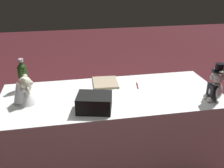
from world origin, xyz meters
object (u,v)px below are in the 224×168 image
(teddy_bear_groom, at_px, (215,85))
(guestbook, at_px, (105,82))
(signing_pen, at_px, (137,85))
(gift_case_black, at_px, (94,103))
(champagne_bottle, at_px, (23,76))
(teddy_bear_bride, at_px, (24,92))

(teddy_bear_groom, height_order, guestbook, teddy_bear_groom)
(signing_pen, distance_m, guestbook, 0.30)
(gift_case_black, height_order, guestbook, gift_case_black)
(champagne_bottle, xyz_separation_m, gift_case_black, (0.56, -0.49, -0.06))
(gift_case_black, bearing_deg, teddy_bear_groom, -1.32)
(teddy_bear_groom, xyz_separation_m, champagne_bottle, (-1.54, 0.51, -0.01))
(teddy_bear_bride, height_order, signing_pen, teddy_bear_bride)
(teddy_bear_groom, distance_m, teddy_bear_bride, 1.53)
(teddy_bear_bride, distance_m, champagne_bottle, 0.27)
(teddy_bear_bride, height_order, gift_case_black, teddy_bear_bride)
(teddy_bear_bride, xyz_separation_m, champagne_bottle, (-0.03, 0.27, 0.02))
(teddy_bear_bride, xyz_separation_m, guestbook, (0.69, 0.26, -0.09))
(signing_pen, bearing_deg, gift_case_black, -140.01)
(gift_case_black, distance_m, guestbook, 0.51)
(champagne_bottle, bearing_deg, signing_pen, -6.72)
(signing_pen, bearing_deg, guestbook, 158.58)
(teddy_bear_bride, bearing_deg, champagne_bottle, 97.26)
(champagne_bottle, bearing_deg, gift_case_black, -41.09)
(guestbook, bearing_deg, teddy_bear_bride, -155.71)
(signing_pen, bearing_deg, champagne_bottle, 173.28)
(teddy_bear_bride, bearing_deg, gift_case_black, -22.68)
(teddy_bear_bride, height_order, guestbook, teddy_bear_bride)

